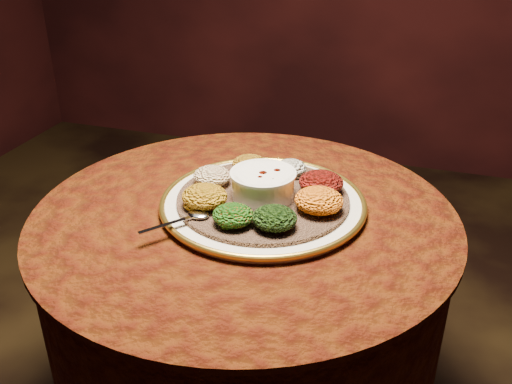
% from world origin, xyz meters
% --- Properties ---
extents(table, '(0.96, 0.96, 0.73)m').
position_xyz_m(table, '(0.00, 0.00, 0.55)').
color(table, black).
rests_on(table, ground).
extents(platter, '(0.50, 0.50, 0.02)m').
position_xyz_m(platter, '(0.03, 0.03, 0.75)').
color(platter, beige).
rests_on(platter, table).
extents(injera, '(0.45, 0.45, 0.01)m').
position_xyz_m(injera, '(0.03, 0.03, 0.76)').
color(injera, brown).
rests_on(injera, platter).
extents(stew_bowl, '(0.15, 0.15, 0.06)m').
position_xyz_m(stew_bowl, '(0.03, 0.03, 0.80)').
color(stew_bowl, silver).
rests_on(stew_bowl, injera).
extents(spoon, '(0.11, 0.13, 0.01)m').
position_xyz_m(spoon, '(-0.08, -0.10, 0.77)').
color(spoon, silver).
rests_on(spoon, injera).
extents(portion_ayib, '(0.08, 0.07, 0.04)m').
position_xyz_m(portion_ayib, '(0.06, 0.16, 0.78)').
color(portion_ayib, silver).
rests_on(portion_ayib, injera).
extents(portion_kitfo, '(0.10, 0.10, 0.05)m').
position_xyz_m(portion_kitfo, '(0.15, 0.10, 0.79)').
color(portion_kitfo, black).
rests_on(portion_kitfo, injera).
extents(portion_tikil, '(0.11, 0.10, 0.05)m').
position_xyz_m(portion_tikil, '(0.17, 0.01, 0.79)').
color(portion_tikil, '#C07810').
rests_on(portion_tikil, injera).
extents(portion_gomen, '(0.09, 0.09, 0.04)m').
position_xyz_m(portion_gomen, '(0.10, -0.09, 0.78)').
color(portion_gomen, black).
rests_on(portion_gomen, injera).
extents(portion_mixveg, '(0.09, 0.08, 0.04)m').
position_xyz_m(portion_mixveg, '(0.01, -0.10, 0.78)').
color(portion_mixveg, '#AA250B').
rests_on(portion_mixveg, injera).
extents(portion_kik, '(0.10, 0.10, 0.05)m').
position_xyz_m(portion_kik, '(-0.07, -0.05, 0.79)').
color(portion_kik, '#A9690E').
rests_on(portion_kik, injera).
extents(portion_timatim, '(0.09, 0.08, 0.04)m').
position_xyz_m(portion_timatim, '(-0.10, 0.06, 0.78)').
color(portion_timatim, maroon).
rests_on(portion_timatim, injera).
extents(portion_shiro, '(0.09, 0.08, 0.04)m').
position_xyz_m(portion_shiro, '(-0.04, 0.15, 0.78)').
color(portion_shiro, '#986912').
rests_on(portion_shiro, injera).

